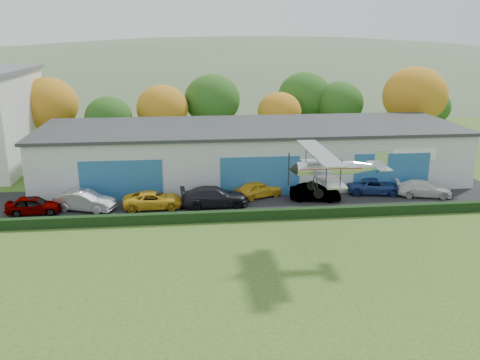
{
  "coord_description": "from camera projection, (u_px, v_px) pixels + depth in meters",
  "views": [
    {
      "loc": [
        -1.5,
        -20.88,
        14.18
      ],
      "look_at": [
        2.12,
        11.95,
        4.51
      ],
      "focal_mm": 38.36,
      "sensor_mm": 36.0,
      "label": 1
    }
  ],
  "objects": [
    {
      "name": "car_5",
      "position": [
        315.0,
        193.0,
        44.08
      ],
      "size": [
        4.49,
        2.18,
        1.42
      ],
      "primitive_type": "imported",
      "rotation": [
        0.0,
        0.0,
        1.41
      ],
      "color": "gray",
      "rests_on": "apron"
    },
    {
      "name": "car_0",
      "position": [
        34.0,
        205.0,
        40.9
      ],
      "size": [
        4.32,
        1.86,
        1.45
      ],
      "primitive_type": "imported",
      "rotation": [
        0.0,
        0.0,
        1.61
      ],
      "color": "gray",
      "rests_on": "apron"
    },
    {
      "name": "car_7",
      "position": [
        424.0,
        188.0,
        45.25
      ],
      "size": [
        5.13,
        2.96,
        1.4
      ],
      "primitive_type": "imported",
      "rotation": [
        0.0,
        0.0,
        1.35
      ],
      "color": "silver",
      "rests_on": "apron"
    },
    {
      "name": "car_6",
      "position": [
        375.0,
        186.0,
        46.0
      ],
      "size": [
        5.29,
        3.07,
        1.38
      ],
      "primitive_type": "imported",
      "rotation": [
        0.0,
        0.0,
        1.41
      ],
      "color": "navy",
      "rests_on": "apron"
    },
    {
      "name": "hedge",
      "position": [
        245.0,
        215.0,
        39.72
      ],
      "size": [
        46.0,
        0.6,
        0.8
      ],
      "primitive_type": "cube",
      "color": "black",
      "rests_on": "ground"
    },
    {
      "name": "biplane",
      "position": [
        334.0,
        166.0,
        32.71
      ],
      "size": [
        6.51,
        7.38,
        2.79
      ],
      "rotation": [
        0.0,
        0.0,
        0.0
      ],
      "color": "silver"
    },
    {
      "name": "distant_hills",
      "position": [
        175.0,
        121.0,
        160.82
      ],
      "size": [
        430.0,
        196.0,
        56.0
      ],
      "color": "#4C6642",
      "rests_on": "ground"
    },
    {
      "name": "car_4",
      "position": [
        258.0,
        189.0,
        44.95
      ],
      "size": [
        4.56,
        3.25,
        1.44
      ],
      "primitive_type": "imported",
      "rotation": [
        0.0,
        0.0,
        1.98
      ],
      "color": "gold",
      "rests_on": "apron"
    },
    {
      "name": "ground",
      "position": [
        223.0,
        344.0,
        24.06
      ],
      "size": [
        300.0,
        300.0,
        0.0
      ],
      "primitive_type": "plane",
      "color": "#31581B",
      "rests_on": "ground"
    },
    {
      "name": "car_3",
      "position": [
        214.0,
        197.0,
        42.67
      ],
      "size": [
        5.72,
        2.51,
        1.64
      ],
      "primitive_type": "imported",
      "rotation": [
        0.0,
        0.0,
        1.61
      ],
      "color": "black",
      "rests_on": "apron"
    },
    {
      "name": "tree_belt",
      "position": [
        203.0,
        105.0,
        61.33
      ],
      "size": [
        75.7,
        13.22,
        10.12
      ],
      "color": "#3D2614",
      "rests_on": "ground"
    },
    {
      "name": "apron",
      "position": [
        239.0,
        200.0,
        44.4
      ],
      "size": [
        48.0,
        9.0,
        0.05
      ],
      "primitive_type": "cube",
      "color": "black",
      "rests_on": "ground"
    },
    {
      "name": "hangar",
      "position": [
        251.0,
        152.0,
        50.53
      ],
      "size": [
        40.6,
        12.6,
        5.3
      ],
      "color": "#B2B7BC",
      "rests_on": "ground"
    },
    {
      "name": "car_1",
      "position": [
        85.0,
        201.0,
        41.63
      ],
      "size": [
        5.18,
        3.2,
        1.61
      ],
      "primitive_type": "imported",
      "rotation": [
        0.0,
        0.0,
        1.24
      ],
      "color": "silver",
      "rests_on": "apron"
    },
    {
      "name": "car_2",
      "position": [
        154.0,
        200.0,
        42.21
      ],
      "size": [
        5.04,
        2.44,
        1.38
      ],
      "primitive_type": "imported",
      "rotation": [
        0.0,
        0.0,
        1.6
      ],
      "color": "gold",
      "rests_on": "apron"
    }
  ]
}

